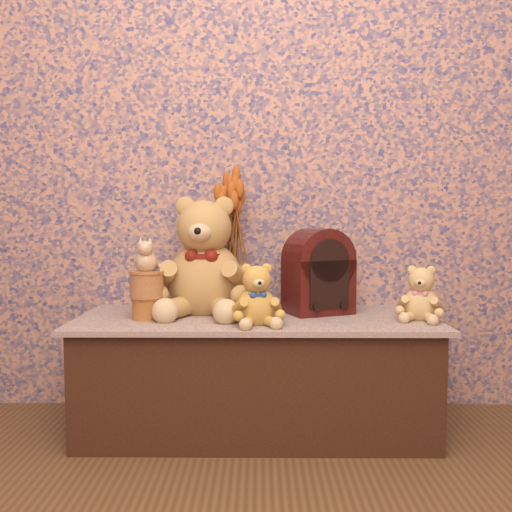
{
  "coord_description": "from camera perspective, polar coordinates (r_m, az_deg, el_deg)",
  "views": [
    {
      "loc": [
        0.02,
        -0.83,
        0.83
      ],
      "look_at": [
        0.0,
        1.17,
        0.69
      ],
      "focal_mm": 37.13,
      "sensor_mm": 36.0,
      "label": 1
    }
  ],
  "objects": [
    {
      "name": "teddy_medium",
      "position": [
        1.91,
        0.04,
        -3.85
      ],
      "size": [
        0.22,
        0.25,
        0.24
      ],
      "primitive_type": null,
      "rotation": [
        0.0,
        0.0,
        0.18
      ],
      "color": "#C48437",
      "rests_on": "display_shelf"
    },
    {
      "name": "biscuit_tin_lower",
      "position": [
        2.07,
        -11.65,
        -5.52
      ],
      "size": [
        0.15,
        0.15,
        0.08
      ],
      "primitive_type": "cylinder",
      "rotation": [
        0.0,
        0.0,
        -0.37
      ],
      "color": "gold",
      "rests_on": "display_shelf"
    },
    {
      "name": "dried_stalks",
      "position": [
        2.2,
        -2.55,
        4.67
      ],
      "size": [
        0.24,
        0.24,
        0.44
      ],
      "primitive_type": null,
      "rotation": [
        0.0,
        0.0,
        -0.04
      ],
      "color": "#B5531D",
      "rests_on": "ceramic_vase"
    },
    {
      "name": "teddy_small",
      "position": [
        2.1,
        17.37,
        -3.58
      ],
      "size": [
        0.24,
        0.26,
        0.22
      ],
      "primitive_type": null,
      "rotation": [
        0.0,
        0.0,
        -0.39
      ],
      "color": "#E1BA6B",
      "rests_on": "display_shelf"
    },
    {
      "name": "teddy_large",
      "position": [
        2.14,
        -5.49,
        0.56
      ],
      "size": [
        0.44,
        0.51,
        0.5
      ],
      "primitive_type": null,
      "rotation": [
        0.0,
        0.0,
        -0.08
      ],
      "color": "#AE7343",
      "rests_on": "display_shelf"
    },
    {
      "name": "ceramic_vase",
      "position": [
        2.22,
        -2.52,
        -3.4
      ],
      "size": [
        0.14,
        0.14,
        0.19
      ],
      "primitive_type": "cylinder",
      "rotation": [
        0.0,
        0.0,
        -0.32
      ],
      "color": "tan",
      "rests_on": "display_shelf"
    },
    {
      "name": "biscuit_tin_upper",
      "position": [
        2.05,
        -11.69,
        -3.02
      ],
      "size": [
        0.15,
        0.15,
        0.1
      ],
      "primitive_type": "cylinder",
      "rotation": [
        0.0,
        0.0,
        0.17
      ],
      "color": "tan",
      "rests_on": "biscuit_tin_lower"
    },
    {
      "name": "display_shelf",
      "position": [
        2.14,
        0.01,
        -12.46
      ],
      "size": [
        1.38,
        0.58,
        0.45
      ],
      "primitive_type": "cube",
      "color": "#3B4E7A",
      "rests_on": "ground"
    },
    {
      "name": "cat_figurine",
      "position": [
        2.04,
        -11.73,
        0.18
      ],
      "size": [
        0.11,
        0.11,
        0.13
      ],
      "primitive_type": null,
      "rotation": [
        0.0,
        0.0,
        0.1
      ],
      "color": "silver",
      "rests_on": "biscuit_tin_upper"
    },
    {
      "name": "cathedral_radio",
      "position": [
        2.15,
        6.71,
        -1.6
      ],
      "size": [
        0.3,
        0.26,
        0.34
      ],
      "primitive_type": null,
      "rotation": [
        0.0,
        0.0,
        0.39
      ],
      "color": "#380C0A",
      "rests_on": "display_shelf"
    }
  ]
}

